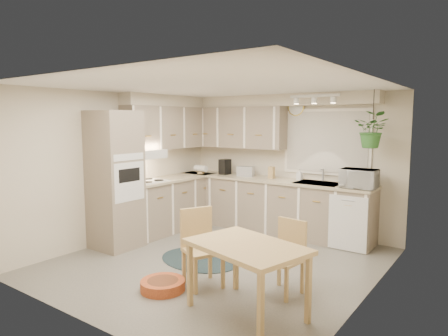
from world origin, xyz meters
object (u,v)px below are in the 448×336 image
(chair_left, at_px, (203,249))
(braided_rug, at_px, (200,259))
(chair_back, at_px, (283,258))
(pet_bed, at_px, (163,285))
(dining_table, at_px, (246,279))
(microwave, at_px, (359,176))

(chair_left, height_order, braided_rug, chair_left)
(chair_back, bearing_deg, braided_rug, -4.70)
(braided_rug, height_order, pet_bed, pet_bed)
(chair_left, height_order, pet_bed, chair_left)
(dining_table, distance_m, microwave, 2.86)
(chair_back, relative_size, braided_rug, 0.68)
(dining_table, xyz_separation_m, chair_left, (-0.79, 0.29, 0.09))
(chair_left, distance_m, chair_back, 0.94)
(chair_back, distance_m, braided_rug, 1.55)
(dining_table, height_order, pet_bed, dining_table)
(pet_bed, distance_m, microwave, 3.30)
(chair_left, relative_size, pet_bed, 1.77)
(pet_bed, bearing_deg, braided_rug, 106.02)
(chair_back, bearing_deg, chair_left, 29.63)
(dining_table, bearing_deg, braided_rug, 145.34)
(dining_table, bearing_deg, chair_back, 83.49)
(dining_table, bearing_deg, pet_bed, -175.79)
(microwave, bearing_deg, braided_rug, -133.98)
(dining_table, distance_m, pet_bed, 1.13)
(chair_left, height_order, chair_back, chair_left)
(braided_rug, bearing_deg, microwave, 47.39)
(chair_left, bearing_deg, dining_table, 96.58)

